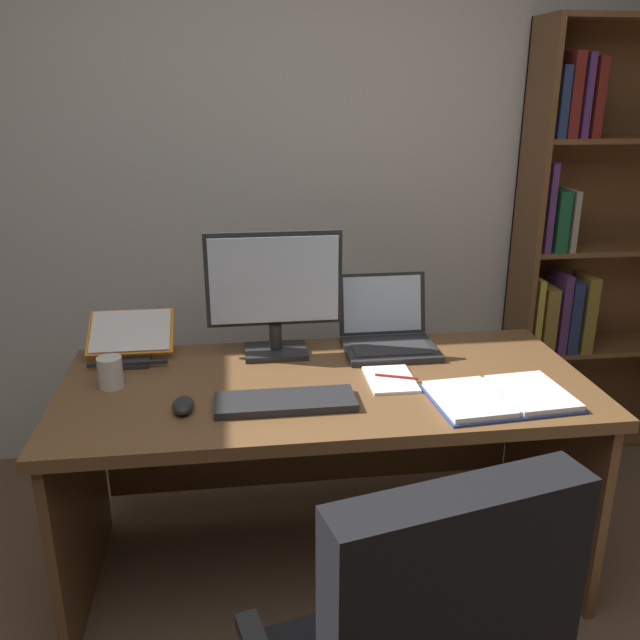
{
  "coord_description": "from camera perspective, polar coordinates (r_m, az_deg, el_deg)",
  "views": [
    {
      "loc": [
        -0.23,
        -0.91,
        1.64
      ],
      "look_at": [
        0.03,
        1.0,
        0.97
      ],
      "focal_mm": 37.51,
      "sensor_mm": 36.0,
      "label": 1
    }
  ],
  "objects": [
    {
      "name": "coffee_mug",
      "position": [
        2.21,
        -17.45,
        -4.28
      ],
      "size": [
        0.08,
        0.08,
        0.1
      ],
      "primitive_type": "cylinder",
      "color": "silver",
      "rests_on": "desk"
    },
    {
      "name": "laptop",
      "position": [
        2.44,
        5.78,
        -1.17
      ],
      "size": [
        0.33,
        0.3,
        0.25
      ],
      "color": "#232326",
      "rests_on": "desk"
    },
    {
      "name": "desk",
      "position": [
        2.33,
        0.24,
        -8.86
      ],
      "size": [
        1.7,
        0.77,
        0.74
      ],
      "color": "brown",
      "rests_on": "ground"
    },
    {
      "name": "reading_stand_with_book",
      "position": [
        2.44,
        -15.85,
        -1.44
      ],
      "size": [
        0.3,
        0.24,
        0.14
      ],
      "color": "#232326",
      "rests_on": "desk"
    },
    {
      "name": "wall_back",
      "position": [
        2.97,
        -3.26,
        14.67
      ],
      "size": [
        5.08,
        0.12,
        2.8
      ],
      "primitive_type": "cube",
      "color": "beige",
      "rests_on": "ground"
    },
    {
      "name": "keyboard",
      "position": [
        2.01,
        -2.97,
        -6.99
      ],
      "size": [
        0.42,
        0.15,
        0.02
      ],
      "primitive_type": "cube",
      "color": "#232326",
      "rests_on": "desk"
    },
    {
      "name": "monitor",
      "position": [
        2.32,
        -3.91,
        2.24
      ],
      "size": [
        0.47,
        0.16,
        0.44
      ],
      "color": "#232326",
      "rests_on": "desk"
    },
    {
      "name": "computer_mouse",
      "position": [
        2.01,
        -11.6,
        -7.15
      ],
      "size": [
        0.06,
        0.1,
        0.04
      ],
      "primitive_type": "ellipsoid",
      "color": "#232326",
      "rests_on": "desk"
    },
    {
      "name": "open_binder",
      "position": [
        2.11,
        15.16,
        -6.34
      ],
      "size": [
        0.44,
        0.31,
        0.02
      ],
      "rotation": [
        0.0,
        0.0,
        0.08
      ],
      "color": "navy",
      "rests_on": "desk"
    },
    {
      "name": "notepad",
      "position": [
        2.18,
        6.04,
        -5.07
      ],
      "size": [
        0.15,
        0.21,
        0.01
      ],
      "primitive_type": "cube",
      "rotation": [
        0.0,
        0.0,
        -0.01
      ],
      "color": "white",
      "rests_on": "desk"
    },
    {
      "name": "bookshelf",
      "position": [
        3.26,
        21.98,
        4.62
      ],
      "size": [
        0.85,
        0.27,
        1.91
      ],
      "color": "brown",
      "rests_on": "ground"
    },
    {
      "name": "pen",
      "position": [
        2.18,
        6.56,
        -4.82
      ],
      "size": [
        0.13,
        0.06,
        0.01
      ],
      "primitive_type": "cylinder",
      "rotation": [
        0.0,
        1.57,
        -0.37
      ],
      "color": "maroon",
      "rests_on": "notepad"
    }
  ]
}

